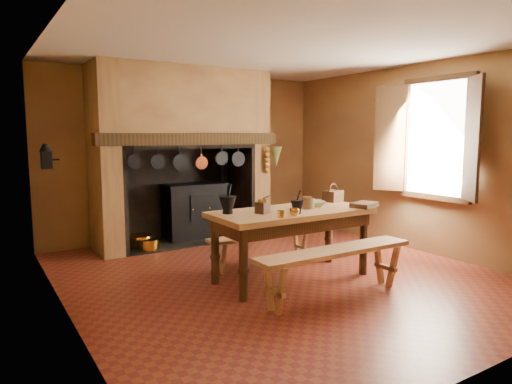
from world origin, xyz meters
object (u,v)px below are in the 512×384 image
Objects in this scene: iron_range at (194,210)px; wicker_basket at (333,195)px; mixing_bowl at (313,204)px; work_table at (292,221)px; bench_front at (335,261)px; coffee_grinder at (263,207)px.

iron_range reaches higher than wicker_basket.
mixing_bowl is 0.57m from wicker_basket.
work_table is at bearing 179.71° from wicker_basket.
coffee_grinder is at bearing 119.90° from bench_front.
bench_front is at bearing -88.74° from iron_range.
coffee_grinder is at bearing -175.13° from mixing_bowl.
work_table is 0.49m from coffee_grinder.
work_table is at bearing 90.00° from bench_front.
wicker_basket is at bearing 16.90° from work_table.
wicker_basket is (1.33, 0.29, 0.00)m from coffee_grinder.
coffee_grinder is 0.67× the size of wicker_basket.
work_table is at bearing -17.90° from coffee_grinder.
work_table is 1.02× the size of bench_front.
coffee_grinder is 0.80m from mixing_bowl.
mixing_bowl is at bearing -174.56° from wicker_basket.
mixing_bowl is (0.44, -2.61, 0.41)m from iron_range.
mixing_bowl is at bearing 7.92° from work_table.
coffee_grinder is at bearing 175.05° from wicker_basket.
bench_front is 6.31× the size of wicker_basket.
iron_range is 5.31× the size of mixing_bowl.
bench_front is 1.47m from wicker_basket.
iron_range is 7.81× the size of coffee_grinder.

